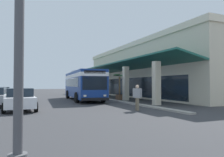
{
  "coord_description": "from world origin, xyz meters",
  "views": [
    {
      "loc": [
        27.55,
        -5.8,
        1.72
      ],
      "look_at": [
        5.04,
        3.69,
        2.4
      ],
      "focal_mm": 34.89,
      "sensor_mm": 36.0,
      "label": 1
    }
  ],
  "objects_px": {
    "parked_sedan_green": "(0,94)",
    "parked_sedan_white": "(20,99)",
    "potted_palm": "(120,92)",
    "pedestrian": "(137,96)",
    "transit_bus": "(83,83)"
  },
  "relations": [
    {
      "from": "parked_sedan_green",
      "to": "pedestrian",
      "type": "xyz_separation_m",
      "value": [
        11.59,
        8.98,
        0.2
      ]
    },
    {
      "from": "parked_sedan_white",
      "to": "potted_palm",
      "type": "height_order",
      "value": "potted_palm"
    },
    {
      "from": "parked_sedan_white",
      "to": "potted_palm",
      "type": "xyz_separation_m",
      "value": [
        -6.45,
        10.37,
        0.11
      ]
    },
    {
      "from": "parked_sedan_green",
      "to": "parked_sedan_white",
      "type": "height_order",
      "value": "same"
    },
    {
      "from": "pedestrian",
      "to": "parked_sedan_green",
      "type": "bearing_deg",
      "value": -142.22
    },
    {
      "from": "transit_bus",
      "to": "pedestrian",
      "type": "xyz_separation_m",
      "value": [
        11.0,
        0.72,
        -0.9
      ]
    },
    {
      "from": "potted_palm",
      "to": "parked_sedan_green",
      "type": "bearing_deg",
      "value": -98.78
    },
    {
      "from": "transit_bus",
      "to": "pedestrian",
      "type": "distance_m",
      "value": 11.06
    },
    {
      "from": "parked_sedan_green",
      "to": "parked_sedan_white",
      "type": "xyz_separation_m",
      "value": [
        8.33,
        1.81,
        0.0
      ]
    },
    {
      "from": "parked_sedan_green",
      "to": "pedestrian",
      "type": "bearing_deg",
      "value": 37.78
    },
    {
      "from": "parked_sedan_green",
      "to": "potted_palm",
      "type": "relative_size",
      "value": 1.53
    },
    {
      "from": "transit_bus",
      "to": "parked_sedan_white",
      "type": "xyz_separation_m",
      "value": [
        7.75,
        -6.45,
        -1.1
      ]
    },
    {
      "from": "parked_sedan_green",
      "to": "pedestrian",
      "type": "height_order",
      "value": "pedestrian"
    },
    {
      "from": "pedestrian",
      "to": "potted_palm",
      "type": "xyz_separation_m",
      "value": [
        -9.71,
        3.2,
        -0.09
      ]
    },
    {
      "from": "pedestrian",
      "to": "potted_palm",
      "type": "distance_m",
      "value": 10.22
    }
  ]
}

